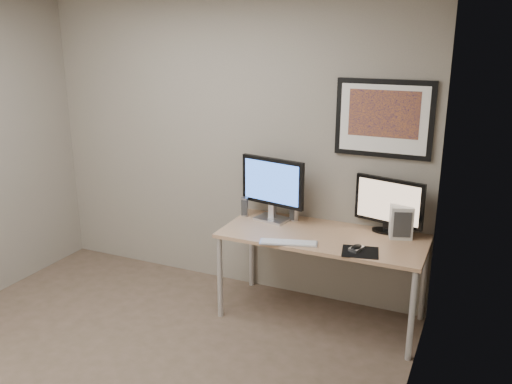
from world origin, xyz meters
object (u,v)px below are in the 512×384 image
at_px(desk, 323,242).
at_px(fan_unit, 401,222).
at_px(framed_art, 384,119).
at_px(monitor_tv, 389,204).
at_px(monitor_large, 272,186).
at_px(keyboard, 289,243).
at_px(speaker_left, 244,207).
at_px(speaker_right, 295,211).

bearing_deg(desk, fan_unit, 18.15).
bearing_deg(framed_art, desk, -136.54).
xyz_separation_m(framed_art, monitor_tv, (0.10, -0.07, -0.65)).
distance_m(monitor_large, keyboard, 0.61).
bearing_deg(monitor_large, fan_unit, 13.38).
xyz_separation_m(framed_art, monitor_large, (-0.84, -0.18, -0.59)).
bearing_deg(desk, framed_art, 43.46).
xyz_separation_m(desk, speaker_left, (-0.76, 0.16, 0.15)).
distance_m(desk, speaker_left, 0.79).
bearing_deg(keyboard, monitor_large, 109.89).
height_order(desk, framed_art, framed_art).
relative_size(framed_art, monitor_tv, 1.35).
relative_size(monitor_large, speaker_left, 3.56).
bearing_deg(monitor_tv, speaker_right, -163.60).
distance_m(desk, keyboard, 0.34).
relative_size(monitor_tv, speaker_right, 3.37).
bearing_deg(keyboard, monitor_tv, 24.45).
bearing_deg(keyboard, fan_unit, 15.93).
height_order(desk, monitor_large, monitor_large).
distance_m(framed_art, monitor_tv, 0.67).
relative_size(monitor_large, speaker_right, 3.55).
bearing_deg(fan_unit, keyboard, -165.98).
xyz_separation_m(desk, keyboard, (-0.18, -0.28, 0.07)).
relative_size(speaker_right, keyboard, 0.38).
height_order(speaker_left, speaker_right, same).
height_order(desk, speaker_left, speaker_left).
bearing_deg(keyboard, speaker_right, 89.28).
height_order(framed_art, fan_unit, framed_art).
height_order(framed_art, monitor_tv, framed_art).
xyz_separation_m(speaker_right, keyboard, (0.14, -0.50, -0.07)).
bearing_deg(framed_art, speaker_right, -170.79).
height_order(framed_art, speaker_left, framed_art).
bearing_deg(speaker_right, framed_art, 28.68).
bearing_deg(framed_art, speaker_left, -171.07).
bearing_deg(speaker_right, monitor_large, -137.63).
distance_m(monitor_tv, fan_unit, 0.17).
xyz_separation_m(monitor_large, monitor_tv, (0.94, 0.11, -0.06)).
xyz_separation_m(monitor_large, speaker_left, (-0.26, 0.01, -0.22)).
height_order(monitor_tv, speaker_right, monitor_tv).
xyz_separation_m(desk, framed_art, (0.35, 0.33, 0.96)).
relative_size(monitor_large, keyboard, 1.34).
distance_m(framed_art, fan_unit, 0.81).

